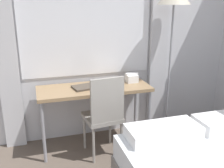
{
  "coord_description": "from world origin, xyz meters",
  "views": [
    {
      "loc": [
        -0.72,
        0.08,
        1.75
      ],
      "look_at": [
        0.05,
        2.61,
        0.92
      ],
      "focal_mm": 42.0,
      "sensor_mm": 36.0,
      "label": 1
    }
  ],
  "objects_px": {
    "standing_lamp": "(174,4)",
    "desk": "(94,92)",
    "book": "(84,87)",
    "telephone": "(132,78)",
    "desk_chair": "(104,112)"
  },
  "relations": [
    {
      "from": "standing_lamp",
      "to": "book",
      "type": "relative_size",
      "value": 6.7
    },
    {
      "from": "book",
      "to": "desk_chair",
      "type": "bearing_deg",
      "value": -57.97
    },
    {
      "from": "telephone",
      "to": "desk",
      "type": "bearing_deg",
      "value": -172.49
    },
    {
      "from": "desk",
      "to": "standing_lamp",
      "type": "xyz_separation_m",
      "value": [
        1.0,
        -0.01,
        1.03
      ]
    },
    {
      "from": "desk_chair",
      "to": "standing_lamp",
      "type": "height_order",
      "value": "standing_lamp"
    },
    {
      "from": "telephone",
      "to": "book",
      "type": "xyz_separation_m",
      "value": [
        -0.63,
        -0.07,
        -0.04
      ]
    },
    {
      "from": "standing_lamp",
      "to": "book",
      "type": "xyz_separation_m",
      "value": [
        -1.12,
        0.0,
        -0.95
      ]
    },
    {
      "from": "desk",
      "to": "book",
      "type": "xyz_separation_m",
      "value": [
        -0.12,
        -0.01,
        0.08
      ]
    },
    {
      "from": "standing_lamp",
      "to": "desk",
      "type": "bearing_deg",
      "value": 179.49
    },
    {
      "from": "desk_chair",
      "to": "standing_lamp",
      "type": "distance_m",
      "value": 1.54
    },
    {
      "from": "desk_chair",
      "to": "telephone",
      "type": "bearing_deg",
      "value": 31.27
    },
    {
      "from": "desk_chair",
      "to": "telephone",
      "type": "distance_m",
      "value": 0.64
    },
    {
      "from": "desk",
      "to": "desk_chair",
      "type": "height_order",
      "value": "desk_chair"
    },
    {
      "from": "desk",
      "to": "standing_lamp",
      "type": "bearing_deg",
      "value": -0.51
    },
    {
      "from": "book",
      "to": "telephone",
      "type": "bearing_deg",
      "value": 6.55
    }
  ]
}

